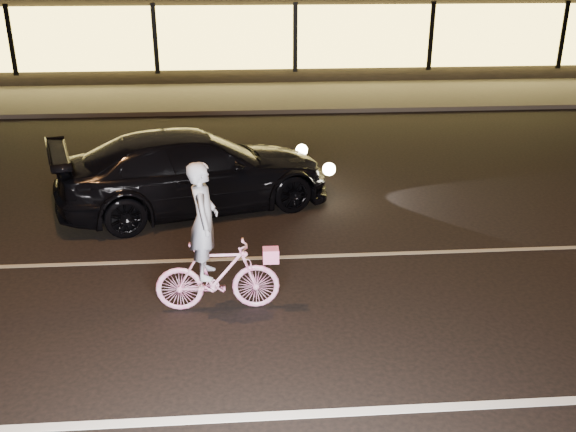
{
  "coord_description": "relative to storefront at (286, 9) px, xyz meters",
  "views": [
    {
      "loc": [
        -1.86,
        -6.55,
        4.23
      ],
      "look_at": [
        -1.31,
        0.6,
        1.25
      ],
      "focal_mm": 40.0,
      "sensor_mm": 36.0,
      "label": 1
    }
  ],
  "objects": [
    {
      "name": "lane_stripe_far",
      "position": [
        0.0,
        -16.97,
        -2.14
      ],
      "size": [
        60.0,
        0.1,
        0.01
      ],
      "primitive_type": "cube",
      "color": "gray",
      "rests_on": "ground"
    },
    {
      "name": "lane_stripe_near",
      "position": [
        0.0,
        -20.47,
        -2.14
      ],
      "size": [
        60.0,
        0.12,
        0.01
      ],
      "primitive_type": "cube",
      "color": "silver",
      "rests_on": "ground"
    },
    {
      "name": "sedan",
      "position": [
        -2.66,
        -14.84,
        -1.46
      ],
      "size": [
        5.1,
        3.24,
        1.38
      ],
      "rotation": [
        0.0,
        0.0,
        1.87
      ],
      "color": "black",
      "rests_on": "ground"
    },
    {
      "name": "sidewalk",
      "position": [
        0.0,
        -5.97,
        -2.09
      ],
      "size": [
        30.0,
        4.0,
        0.12
      ],
      "primitive_type": "cube",
      "color": "#383533",
      "rests_on": "ground"
    },
    {
      "name": "cyclist",
      "position": [
        -2.23,
        -18.37,
        -1.45
      ],
      "size": [
        1.56,
        0.54,
        1.96
      ],
      "rotation": [
        0.0,
        0.0,
        1.57
      ],
      "color": "#DF2F8D",
      "rests_on": "ground"
    },
    {
      "name": "storefront",
      "position": [
        0.0,
        0.0,
        0.0
      ],
      "size": [
        25.4,
        8.42,
        4.2
      ],
      "color": "black",
      "rests_on": "ground"
    },
    {
      "name": "ground",
      "position": [
        0.0,
        -18.97,
        -2.15
      ],
      "size": [
        90.0,
        90.0,
        0.0
      ],
      "primitive_type": "plane",
      "color": "black",
      "rests_on": "ground"
    }
  ]
}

